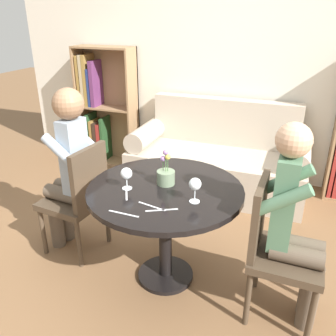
{
  "coord_description": "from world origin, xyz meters",
  "views": [
    {
      "loc": [
        0.75,
        -1.92,
        1.79
      ],
      "look_at": [
        0.0,
        0.05,
        0.85
      ],
      "focal_mm": 38.0,
      "sensor_mm": 36.0,
      "label": 1
    }
  ],
  "objects_px": {
    "person_left": "(68,167)",
    "person_right": "(295,225)",
    "chair_right": "(275,246)",
    "flower_vase": "(166,175)",
    "bookshelf_left": "(101,110)",
    "chair_left": "(80,196)",
    "couch": "(218,161)",
    "wine_glass_right": "(195,185)",
    "wine_glass_left": "(126,174)"
  },
  "relations": [
    {
      "from": "flower_vase",
      "to": "chair_right",
      "type": "bearing_deg",
      "value": -7.92
    },
    {
      "from": "chair_left",
      "to": "chair_right",
      "type": "relative_size",
      "value": 1.0
    },
    {
      "from": "chair_left",
      "to": "flower_vase",
      "type": "height_order",
      "value": "flower_vase"
    },
    {
      "from": "chair_left",
      "to": "person_right",
      "type": "height_order",
      "value": "person_right"
    },
    {
      "from": "chair_left",
      "to": "flower_vase",
      "type": "distance_m",
      "value": 0.77
    },
    {
      "from": "couch",
      "to": "wine_glass_left",
      "type": "height_order",
      "value": "couch"
    },
    {
      "from": "person_left",
      "to": "person_right",
      "type": "relative_size",
      "value": 1.04
    },
    {
      "from": "bookshelf_left",
      "to": "chair_left",
      "type": "xyz_separation_m",
      "value": [
        0.82,
        -1.74,
        -0.16
      ]
    },
    {
      "from": "person_left",
      "to": "wine_glass_left",
      "type": "relative_size",
      "value": 9.0
    },
    {
      "from": "chair_left",
      "to": "wine_glass_left",
      "type": "height_order",
      "value": "chair_left"
    },
    {
      "from": "flower_vase",
      "to": "person_left",
      "type": "bearing_deg",
      "value": 178.03
    },
    {
      "from": "couch",
      "to": "person_right",
      "type": "distance_m",
      "value": 1.83
    },
    {
      "from": "chair_left",
      "to": "person_right",
      "type": "xyz_separation_m",
      "value": [
        1.54,
        -0.12,
        0.17
      ]
    },
    {
      "from": "wine_glass_left",
      "to": "chair_left",
      "type": "bearing_deg",
      "value": 161.64
    },
    {
      "from": "chair_right",
      "to": "flower_vase",
      "type": "xyz_separation_m",
      "value": [
        -0.74,
        0.1,
        0.29
      ]
    },
    {
      "from": "couch",
      "to": "chair_right",
      "type": "height_order",
      "value": "couch"
    },
    {
      "from": "bookshelf_left",
      "to": "chair_right",
      "type": "bearing_deg",
      "value": -39.17
    },
    {
      "from": "person_right",
      "to": "flower_vase",
      "type": "bearing_deg",
      "value": 84.0
    },
    {
      "from": "chair_right",
      "to": "person_left",
      "type": "xyz_separation_m",
      "value": [
        -1.54,
        0.13,
        0.22
      ]
    },
    {
      "from": "flower_vase",
      "to": "chair_left",
      "type": "bearing_deg",
      "value": 179.01
    },
    {
      "from": "chair_left",
      "to": "wine_glass_left",
      "type": "bearing_deg",
      "value": 77.65
    },
    {
      "from": "person_left",
      "to": "wine_glass_right",
      "type": "xyz_separation_m",
      "value": [
        1.04,
        -0.19,
        0.13
      ]
    },
    {
      "from": "couch",
      "to": "flower_vase",
      "type": "distance_m",
      "value": 1.56
    },
    {
      "from": "chair_left",
      "to": "wine_glass_right",
      "type": "relative_size",
      "value": 5.74
    },
    {
      "from": "flower_vase",
      "to": "couch",
      "type": "bearing_deg",
      "value": 89.31
    },
    {
      "from": "bookshelf_left",
      "to": "person_right",
      "type": "relative_size",
      "value": 1.12
    },
    {
      "from": "wine_glass_left",
      "to": "person_left",
      "type": "bearing_deg",
      "value": 162.73
    },
    {
      "from": "couch",
      "to": "wine_glass_right",
      "type": "relative_size",
      "value": 11.57
    },
    {
      "from": "chair_left",
      "to": "person_right",
      "type": "distance_m",
      "value": 1.56
    },
    {
      "from": "person_right",
      "to": "wine_glass_right",
      "type": "xyz_separation_m",
      "value": [
        -0.59,
        -0.06,
        0.18
      ]
    },
    {
      "from": "chair_right",
      "to": "person_left",
      "type": "bearing_deg",
      "value": 86.44
    },
    {
      "from": "couch",
      "to": "wine_glass_right",
      "type": "bearing_deg",
      "value": -82.04
    },
    {
      "from": "person_left",
      "to": "wine_glass_right",
      "type": "distance_m",
      "value": 1.07
    },
    {
      "from": "couch",
      "to": "person_left",
      "type": "distance_m",
      "value": 1.72
    },
    {
      "from": "bookshelf_left",
      "to": "chair_left",
      "type": "distance_m",
      "value": 1.93
    },
    {
      "from": "chair_right",
      "to": "flower_vase",
      "type": "height_order",
      "value": "flower_vase"
    },
    {
      "from": "couch",
      "to": "person_right",
      "type": "bearing_deg",
      "value": -62.9
    },
    {
      "from": "person_right",
      "to": "wine_glass_right",
      "type": "distance_m",
      "value": 0.61
    },
    {
      "from": "person_left",
      "to": "chair_left",
      "type": "bearing_deg",
      "value": 85.68
    },
    {
      "from": "chair_left",
      "to": "bookshelf_left",
      "type": "bearing_deg",
      "value": -148.66
    },
    {
      "from": "chair_right",
      "to": "person_left",
      "type": "distance_m",
      "value": 1.56
    },
    {
      "from": "bookshelf_left",
      "to": "flower_vase",
      "type": "height_order",
      "value": "bookshelf_left"
    },
    {
      "from": "wine_glass_left",
      "to": "wine_glass_right",
      "type": "xyz_separation_m",
      "value": [
        0.46,
        -0.01,
        0.01
      ]
    },
    {
      "from": "chair_right",
      "to": "wine_glass_left",
      "type": "bearing_deg",
      "value": 94.3
    },
    {
      "from": "person_left",
      "to": "wine_glass_left",
      "type": "bearing_deg",
      "value": 78.75
    },
    {
      "from": "person_right",
      "to": "wine_glass_left",
      "type": "relative_size",
      "value": 8.67
    },
    {
      "from": "couch",
      "to": "bookshelf_left",
      "type": "bearing_deg",
      "value": 170.36
    },
    {
      "from": "person_right",
      "to": "person_left",
      "type": "bearing_deg",
      "value": 86.59
    },
    {
      "from": "bookshelf_left",
      "to": "flower_vase",
      "type": "bearing_deg",
      "value": -48.81
    },
    {
      "from": "wine_glass_left",
      "to": "wine_glass_right",
      "type": "height_order",
      "value": "wine_glass_right"
    }
  ]
}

